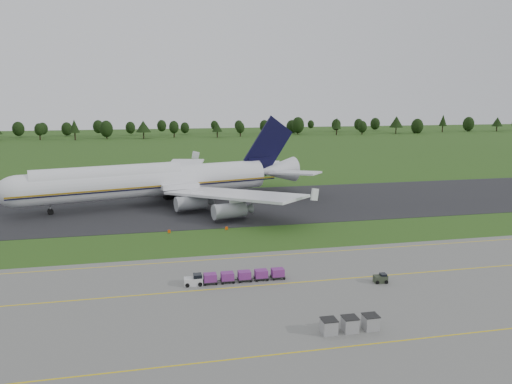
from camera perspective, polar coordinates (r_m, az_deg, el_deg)
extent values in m
plane|color=#284C16|center=(89.03, -0.51, -5.38)|extent=(600.00, 600.00, 0.00)
cube|color=slate|center=(58.24, 6.45, -14.61)|extent=(300.00, 52.00, 0.06)
cube|color=black|center=(115.73, -3.30, -1.51)|extent=(300.00, 40.00, 0.08)
cube|color=yellow|center=(68.75, 3.24, -10.39)|extent=(300.00, 0.25, 0.01)
cube|color=yellow|center=(53.20, 8.59, -17.25)|extent=(300.00, 0.20, 0.01)
cube|color=yellow|center=(79.69, 0.94, -7.32)|extent=(120.00, 0.20, 0.01)
cylinder|color=black|center=(308.29, -23.46, 5.83)|extent=(0.70, 0.70, 3.93)
sphere|color=#1D3211|center=(308.01, -23.52, 6.58)|extent=(5.37, 5.37, 5.37)
cylinder|color=black|center=(301.05, -19.98, 6.00)|extent=(0.70, 0.70, 4.17)
cone|color=#1D3211|center=(300.66, -20.05, 7.09)|extent=(5.67, 5.67, 7.41)
cylinder|color=black|center=(305.01, -16.69, 6.21)|extent=(0.70, 0.70, 3.71)
sphere|color=#1D3211|center=(304.74, -16.73, 6.92)|extent=(7.48, 7.48, 7.48)
cylinder|color=black|center=(300.90, -12.71, 6.35)|extent=(0.70, 0.70, 3.74)
cone|color=#1D3211|center=(300.54, -12.76, 7.33)|extent=(8.77, 8.77, 6.64)
cylinder|color=black|center=(304.71, -9.34, 6.55)|extent=(0.70, 0.70, 4.05)
sphere|color=#1D3211|center=(304.43, -9.36, 7.34)|extent=(5.80, 5.80, 5.80)
cylinder|color=black|center=(301.58, -4.45, 6.56)|extent=(0.70, 0.70, 3.39)
cone|color=#1D3211|center=(301.25, -4.47, 7.45)|extent=(6.22, 6.22, 6.04)
cylinder|color=black|center=(306.66, -1.81, 6.68)|extent=(0.70, 0.70, 3.58)
sphere|color=#1D3211|center=(306.40, -1.81, 7.36)|extent=(5.24, 5.24, 5.24)
cylinder|color=black|center=(308.52, 2.04, 6.64)|extent=(0.70, 0.70, 2.92)
cone|color=#1D3211|center=(308.24, 2.04, 7.39)|extent=(7.26, 7.26, 5.19)
cylinder|color=black|center=(325.18, 4.81, 6.92)|extent=(0.70, 0.70, 3.92)
sphere|color=#1D3211|center=(324.92, 4.82, 7.63)|extent=(7.97, 7.97, 7.97)
cylinder|color=black|center=(324.15, 9.19, 6.81)|extent=(0.70, 0.70, 3.93)
cone|color=#1D3211|center=(323.80, 9.22, 7.77)|extent=(5.51, 5.51, 6.99)
cylinder|color=black|center=(330.50, 12.03, 6.73)|extent=(0.70, 0.70, 3.22)
sphere|color=#1D3211|center=(330.28, 12.06, 7.30)|extent=(5.85, 5.85, 5.85)
cylinder|color=black|center=(342.05, 15.70, 6.78)|extent=(0.70, 0.70, 4.16)
cone|color=#1D3211|center=(341.71, 15.75, 7.74)|extent=(8.84, 8.84, 7.39)
cylinder|color=black|center=(351.43, 17.91, 6.66)|extent=(0.70, 0.70, 2.98)
sphere|color=#1D3211|center=(351.23, 17.94, 7.16)|extent=(7.83, 7.83, 7.83)
cylinder|color=black|center=(365.79, 20.53, 6.75)|extent=(0.70, 0.70, 4.30)
cone|color=#1D3211|center=(365.47, 20.60, 7.69)|extent=(5.27, 5.27, 7.64)
cylinder|color=black|center=(380.89, 23.08, 6.65)|extent=(0.70, 0.70, 3.38)
sphere|color=#1D3211|center=(380.70, 23.12, 7.17)|extent=(7.64, 7.64, 7.64)
cylinder|color=black|center=(388.63, 25.80, 6.52)|extent=(0.70, 0.70, 3.60)
cone|color=#1D3211|center=(388.36, 25.86, 7.25)|extent=(7.27, 7.27, 6.40)
cylinder|color=white|center=(117.48, -11.94, 1.18)|extent=(55.18, 19.71, 6.84)
cylinder|color=white|center=(115.37, -16.55, 1.59)|extent=(32.66, 12.84, 5.34)
sphere|color=white|center=(114.24, -25.46, 0.06)|extent=(6.84, 6.84, 6.84)
cone|color=white|center=(129.06, 2.32, 2.49)|extent=(11.70, 8.79, 6.50)
cube|color=#BF901C|center=(114.29, -11.51, 0.63)|extent=(59.12, 14.47, 0.33)
cube|color=white|center=(104.62, -2.67, -0.27)|extent=(27.96, 30.94, 0.52)
cube|color=white|center=(138.26, -8.61, 2.39)|extent=(16.17, 33.60, 0.52)
cylinder|color=#919399|center=(108.30, -7.43, -1.25)|extent=(7.18, 4.53, 3.04)
cylinder|color=#919399|center=(100.30, -3.04, -2.16)|extent=(7.18, 4.53, 3.04)
cylinder|color=#919399|center=(130.84, -10.76, 0.78)|extent=(7.18, 4.53, 3.04)
cylinder|color=#919399|center=(141.98, -10.08, 1.60)|extent=(7.18, 4.53, 3.04)
cube|color=black|center=(127.17, 1.40, 5.28)|extent=(13.59, 3.79, 15.26)
cube|color=white|center=(123.56, 4.47, 2.22)|extent=(12.50, 12.37, 0.43)
cube|color=white|center=(135.92, 1.44, 3.06)|extent=(8.84, 13.37, 0.43)
cylinder|color=slate|center=(115.22, -22.45, -1.89)|extent=(0.34, 0.34, 2.09)
cylinder|color=black|center=(115.32, -22.43, -2.10)|extent=(1.40, 1.12, 1.24)
cylinder|color=slate|center=(115.75, -8.60, -1.11)|extent=(0.34, 0.34, 2.09)
cylinder|color=black|center=(115.84, -8.59, -1.31)|extent=(1.40, 1.12, 1.24)
cylinder|color=slate|center=(123.79, -9.78, -0.35)|extent=(0.34, 0.34, 2.09)
cylinder|color=black|center=(123.87, -9.77, -0.54)|extent=(1.40, 1.12, 1.24)
cube|color=silver|center=(68.47, -7.17, -10.10)|extent=(2.45, 1.32, 1.04)
cylinder|color=black|center=(67.88, -7.84, -10.52)|extent=(0.57, 0.21, 0.57)
cube|color=black|center=(68.74, -5.26, -10.14)|extent=(1.89, 1.41, 0.11)
cube|color=#6D2673|center=(68.54, -5.27, -9.70)|extent=(1.70, 1.32, 1.04)
cylinder|color=black|center=(68.11, -5.83, -10.51)|extent=(0.32, 0.14, 0.32)
cube|color=black|center=(69.03, -3.29, -10.01)|extent=(1.89, 1.41, 0.11)
cube|color=#6D2673|center=(68.83, -3.29, -9.58)|extent=(1.70, 1.32, 1.04)
cylinder|color=black|center=(68.38, -3.83, -10.38)|extent=(0.32, 0.14, 0.32)
cube|color=black|center=(69.40, -1.33, -9.88)|extent=(1.89, 1.41, 0.11)
cube|color=#6D2673|center=(69.20, -1.34, -9.44)|extent=(1.70, 1.32, 1.04)
cylinder|color=black|center=(68.73, -1.86, -10.25)|extent=(0.32, 0.14, 0.32)
cube|color=black|center=(69.85, 0.59, -9.74)|extent=(1.89, 1.41, 0.11)
cube|color=#6D2673|center=(69.65, 0.59, -9.30)|extent=(1.70, 1.32, 1.04)
cylinder|color=black|center=(69.15, 0.09, -10.11)|extent=(0.32, 0.14, 0.32)
cube|color=black|center=(70.37, 2.49, -9.59)|extent=(1.89, 1.41, 0.11)
cube|color=#6D2673|center=(70.17, 2.50, -9.15)|extent=(1.70, 1.32, 1.04)
cylinder|color=black|center=(69.65, 2.02, -9.95)|extent=(0.32, 0.14, 0.32)
cylinder|color=black|center=(68.55, -7.17, -10.28)|extent=(0.57, 0.21, 0.57)
cube|color=#2F3827|center=(70.88, 14.04, -9.62)|extent=(1.89, 1.23, 0.99)
cylinder|color=black|center=(70.24, 13.76, -10.01)|extent=(0.50, 0.18, 0.50)
cylinder|color=black|center=(71.68, 14.30, -9.61)|extent=(0.50, 0.18, 0.50)
cube|color=gray|center=(55.74, 8.32, -14.97)|extent=(1.55, 1.55, 1.55)
cube|color=black|center=(55.39, 8.35, -14.22)|extent=(1.64, 1.64, 0.08)
cube|color=gray|center=(56.56, 10.68, -14.65)|extent=(1.55, 1.55, 1.55)
cube|color=black|center=(56.22, 10.71, -13.90)|extent=(1.64, 1.64, 0.08)
cube|color=gray|center=(57.47, 12.96, -14.31)|extent=(1.55, 1.55, 1.55)
cube|color=black|center=(57.13, 13.00, -13.58)|extent=(1.64, 1.64, 0.08)
cube|color=#E54A07|center=(94.02, -9.90, -4.46)|extent=(0.50, 0.12, 0.60)
cube|color=black|center=(94.10, -9.89, -4.62)|extent=(0.30, 0.30, 0.04)
cube|color=#E54A07|center=(94.97, -3.39, -4.15)|extent=(0.50, 0.12, 0.60)
cube|color=black|center=(95.04, -3.39, -4.32)|extent=(0.30, 0.30, 0.04)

